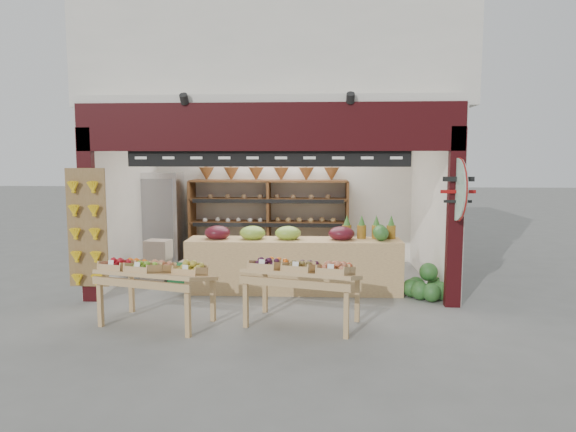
% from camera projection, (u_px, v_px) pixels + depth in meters
% --- Properties ---
extents(ground, '(60.00, 60.00, 0.00)m').
position_uv_depth(ground, '(274.00, 286.00, 8.84)').
color(ground, slate).
rests_on(ground, ground).
extents(shop_structure, '(6.36, 5.12, 5.40)m').
position_uv_depth(shop_structure, '(280.00, 69.00, 10.00)').
color(shop_structure, beige).
rests_on(shop_structure, ground).
extents(banana_board, '(0.60, 0.15, 1.80)m').
position_uv_depth(banana_board, '(86.00, 230.00, 7.71)').
color(banana_board, olive).
rests_on(banana_board, ground).
extents(gift_sign, '(0.04, 0.93, 0.92)m').
position_uv_depth(gift_sign, '(458.00, 189.00, 7.35)').
color(gift_sign, '#B2E0C4').
rests_on(gift_sign, ground).
extents(back_shelving, '(3.28, 0.54, 2.01)m').
position_uv_depth(back_shelving, '(269.00, 203.00, 10.63)').
color(back_shelving, brown).
rests_on(back_shelving, ground).
extents(refrigerator, '(0.77, 0.77, 1.91)m').
position_uv_depth(refrigerator, '(163.00, 219.00, 10.44)').
color(refrigerator, silver).
rests_on(refrigerator, ground).
extents(cardboard_stack, '(1.06, 0.77, 0.73)m').
position_uv_depth(cardboard_stack, '(170.00, 266.00, 9.21)').
color(cardboard_stack, beige).
rests_on(cardboard_stack, ground).
extents(mid_counter, '(3.50, 0.73, 1.09)m').
position_uv_depth(mid_counter, '(293.00, 263.00, 8.44)').
color(mid_counter, '#D9B56F').
rests_on(mid_counter, ground).
extents(display_table_left, '(1.57, 1.13, 0.92)m').
position_uv_depth(display_table_left, '(151.00, 271.00, 6.82)').
color(display_table_left, '#D9B56F').
rests_on(display_table_left, ground).
extents(display_table_right, '(1.61, 1.16, 0.94)m').
position_uv_depth(display_table_right, '(303.00, 270.00, 6.74)').
color(display_table_right, '#D9B56F').
rests_on(display_table_right, ground).
extents(watermelon_pile, '(0.71, 0.71, 0.55)m').
position_uv_depth(watermelon_pile, '(426.00, 286.00, 8.08)').
color(watermelon_pile, '#17451C').
rests_on(watermelon_pile, ground).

